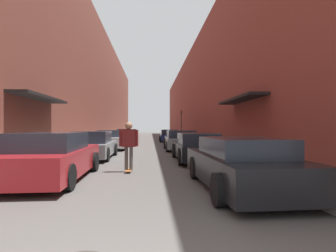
{
  "coord_description": "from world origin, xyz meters",
  "views": [
    {
      "loc": [
        0.35,
        -1.39,
        1.49
      ],
      "look_at": [
        1.29,
        12.57,
        1.58
      ],
      "focal_mm": 28.0,
      "sensor_mm": 36.0,
      "label": 1
    }
  ],
  "objects": [
    {
      "name": "ground",
      "position": [
        0.0,
        25.97,
        0.0
      ],
      "size": [
        142.82,
        142.82,
        0.0
      ],
      "primitive_type": "plane",
      "color": "#4C4947"
    },
    {
      "name": "curb_strip_left",
      "position": [
        -4.34,
        32.46,
        0.06
      ],
      "size": [
        1.8,
        64.92,
        0.12
      ],
      "color": "#A3A099",
      "rests_on": "ground"
    },
    {
      "name": "curb_strip_right",
      "position": [
        4.34,
        32.46,
        0.06
      ],
      "size": [
        1.8,
        64.92,
        0.12
      ],
      "color": "#A3A099",
      "rests_on": "ground"
    },
    {
      "name": "building_row_left",
      "position": [
        -7.24,
        32.45,
        6.76
      ],
      "size": [
        4.9,
        64.92,
        13.53
      ],
      "color": "brown",
      "rests_on": "ground"
    },
    {
      "name": "building_row_right",
      "position": [
        7.24,
        32.45,
        5.52
      ],
      "size": [
        4.9,
        64.92,
        11.05
      ],
      "color": "brown",
      "rests_on": "ground"
    },
    {
      "name": "parked_car_left_0",
      "position": [
        -2.45,
        6.26,
        0.65
      ],
      "size": [
        1.97,
        4.57,
        1.35
      ],
      "color": "maroon",
      "rests_on": "ground"
    },
    {
      "name": "parked_car_left_1",
      "position": [
        -2.4,
        11.41,
        0.63
      ],
      "size": [
        1.89,
        4.27,
        1.32
      ],
      "color": "gray",
      "rests_on": "ground"
    },
    {
      "name": "parked_car_left_2",
      "position": [
        -2.29,
        16.86,
        0.65
      ],
      "size": [
        2.03,
        4.4,
        1.32
      ],
      "color": "silver",
      "rests_on": "ground"
    },
    {
      "name": "parked_car_left_3",
      "position": [
        -2.4,
        22.86,
        0.58
      ],
      "size": [
        1.9,
        4.76,
        1.18
      ],
      "color": "maroon",
      "rests_on": "ground"
    },
    {
      "name": "parked_car_left_4",
      "position": [
        -2.48,
        28.65,
        0.65
      ],
      "size": [
        1.96,
        4.48,
        1.34
      ],
      "color": "#232326",
      "rests_on": "ground"
    },
    {
      "name": "parked_car_left_5",
      "position": [
        -2.36,
        34.08,
        0.62
      ],
      "size": [
        1.95,
        4.73,
        1.3
      ],
      "color": "black",
      "rests_on": "ground"
    },
    {
      "name": "parked_car_right_0",
      "position": [
        2.5,
        4.77,
        0.61
      ],
      "size": [
        1.94,
        4.44,
        1.25
      ],
      "color": "black",
      "rests_on": "ground"
    },
    {
      "name": "parked_car_right_1",
      "position": [
        2.42,
        10.15,
        0.61
      ],
      "size": [
        1.94,
        4.43,
        1.25
      ],
      "color": "black",
      "rests_on": "ground"
    },
    {
      "name": "parked_car_right_2",
      "position": [
        2.35,
        15.87,
        0.63
      ],
      "size": [
        2.08,
        4.43,
        1.31
      ],
      "color": "gray",
      "rests_on": "ground"
    },
    {
      "name": "parked_car_right_3",
      "position": [
        2.5,
        21.1,
        0.58
      ],
      "size": [
        1.89,
        4.06,
        1.2
      ],
      "color": "navy",
      "rests_on": "ground"
    },
    {
      "name": "parked_car_right_4",
      "position": [
        2.3,
        26.06,
        0.61
      ],
      "size": [
        2.0,
        3.96,
        1.28
      ],
      "color": "navy",
      "rests_on": "ground"
    },
    {
      "name": "skateboarder",
      "position": [
        -0.38,
        7.49,
        1.03
      ],
      "size": [
        0.64,
        0.78,
        1.68
      ],
      "color": "brown",
      "rests_on": "ground"
    },
    {
      "name": "traffic_light",
      "position": [
        4.04,
        29.84,
        2.26
      ],
      "size": [
        0.16,
        0.22,
        3.45
      ],
      "color": "#2D2D2D",
      "rests_on": "curb_strip_right"
    }
  ]
}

